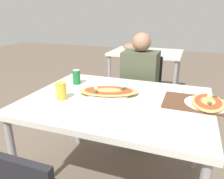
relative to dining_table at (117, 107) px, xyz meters
name	(u,v)px	position (x,y,z in m)	size (l,w,h in m)	color
dining_table	(117,107)	(0.00, 0.00, 0.00)	(1.31, 1.00, 0.77)	silver
chair_far_seated	(142,94)	(0.00, 0.83, -0.19)	(0.40, 0.40, 0.92)	black
person_seated	(140,81)	(0.00, 0.71, -0.01)	(0.35, 0.30, 1.18)	#2D2D38
pizza_main	(109,92)	(-0.10, 0.07, 0.09)	(0.50, 0.35, 0.06)	white
soda_can	(77,77)	(-0.45, 0.21, 0.13)	(0.07, 0.07, 0.12)	#197233
drink_glass	(61,91)	(-0.38, -0.14, 0.13)	(0.07, 0.07, 0.12)	gold
serving_tray	(193,103)	(0.52, 0.11, 0.07)	(0.40, 0.30, 0.01)	brown
pizza_second	(208,103)	(0.61, 0.11, 0.09)	(0.30, 0.35, 0.06)	white
background_table	(144,55)	(-0.25, 2.06, 0.01)	(1.10, 0.80, 0.89)	silver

